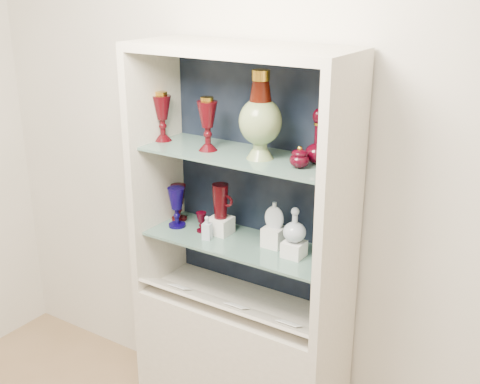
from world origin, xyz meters
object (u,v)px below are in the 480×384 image
Objects in this scene: ruby_pitcher at (220,201)px; ruby_decanter_b at (335,149)px; enamel_urn at (260,115)px; lidded_bowl at (300,157)px; clear_square_bottle at (207,228)px; flat_flask at (274,215)px; ruby_decanter_a at (318,133)px; ruby_goblet_tall at (179,202)px; clear_round_decanter at (295,226)px; pedestal_lamp_left at (162,116)px; cameo_medallion at (338,225)px; ruby_goblet_small at (201,222)px; cobalt_goblet at (177,207)px; pedestal_lamp_right at (208,124)px.

ruby_decanter_b is at bearing -3.84° from ruby_pitcher.
enamel_urn reaches higher than lidded_bowl.
enamel_urn reaches higher than ruby_decanter_b.
flat_flask reaches higher than clear_square_bottle.
ruby_decanter_a is 0.87m from ruby_goblet_tall.
ruby_decanter_b is 0.75m from clear_square_bottle.
ruby_decanter_b is 0.47m from flat_flask.
clear_round_decanter is (-0.03, 0.03, -0.32)m from lidded_bowl.
pedestal_lamp_left is 0.96m from cameo_medallion.
ruby_decanter_b is 0.68m from ruby_pitcher.
cameo_medallion reaches higher than clear_square_bottle.
clear_square_bottle is at bearing -172.45° from clear_round_decanter.
lidded_bowl is 0.67m from ruby_goblet_small.
lidded_bowl is at bearing -7.56° from ruby_goblet_tall.
lidded_bowl is 0.36m from flat_flask.
clear_round_decanter is (0.64, 0.01, 0.05)m from cobalt_goblet.
enamel_urn is (0.54, -0.01, 0.07)m from pedestal_lamp_left.
flat_flask is (0.58, 0.05, -0.38)m from pedestal_lamp_left.
ruby_pitcher is at bearing 171.08° from lidded_bowl.
pedestal_lamp_right is 0.48m from cobalt_goblet.
ruby_decanter_a is at bearing 4.29° from pedestal_lamp_left.
cobalt_goblet is 0.22m from clear_square_bottle.
ruby_decanter_a reaches higher than clear_round_decanter.
ruby_goblet_small is at bearing -18.13° from ruby_goblet_tall.
clear_round_decanter reaches higher than cobalt_goblet.
ruby_decanter_b is 1.86× the size of ruby_goblet_small.
ruby_goblet_tall is at bearing 172.44° from lidded_bowl.
enamel_urn reaches higher than ruby_goblet_small.
pedestal_lamp_right reaches higher than pedestal_lamp_left.
cameo_medallion reaches higher than ruby_goblet_small.
ruby_goblet_tall is at bearing 179.74° from ruby_decanter_a.
ruby_goblet_tall is at bearing 121.57° from cobalt_goblet.
ruby_goblet_tall is (0.03, 0.06, -0.44)m from pedestal_lamp_left.
enamel_urn reaches higher than pedestal_lamp_right.
enamel_urn is at bearing -179.83° from ruby_decanter_b.
ruby_goblet_tall is at bearing 174.93° from clear_round_decanter.
ruby_goblet_tall is at bearing 164.73° from cameo_medallion.
enamel_urn reaches higher than clear_round_decanter.
ruby_decanter_b reaches higher than ruby_goblet_tall.
ruby_pitcher is at bearing 81.62° from clear_square_bottle.
pedestal_lamp_right is 1.30× the size of ruby_goblet_tall.
ruby_decanter_a is (0.50, 0.08, 0.01)m from pedestal_lamp_right.
enamel_urn reaches higher than flat_flask.
cameo_medallion reaches higher than ruby_goblet_tall.
enamel_urn is at bearing 3.73° from pedestal_lamp_right.
ruby_pitcher is 0.41m from clear_round_decanter.
clear_square_bottle is at bearing -168.72° from enamel_urn.
flat_flask is 0.14m from clear_round_decanter.
flat_flask is (0.28, 0.01, -0.01)m from ruby_pitcher.
pedestal_lamp_left is 1.41× the size of ruby_pitcher.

